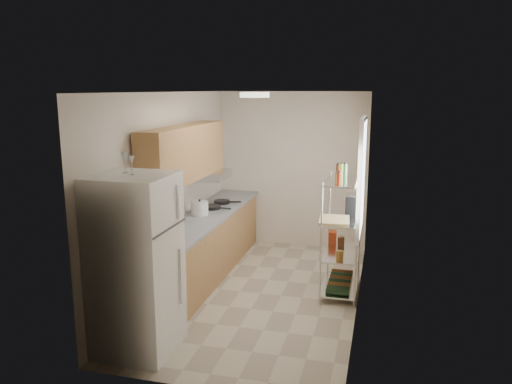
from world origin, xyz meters
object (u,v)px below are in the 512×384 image
rice_cooker (200,208)px  cutting_board (334,220)px  refrigerator (136,264)px  espresso_machine (352,204)px  frying_pan_large (212,207)px

rice_cooker → cutting_board: 1.93m
refrigerator → rice_cooker: refrigerator is taller
rice_cooker → espresso_machine: espresso_machine is taller
rice_cooker → frying_pan_large: bearing=84.3°
refrigerator → frying_pan_large: refrigerator is taller
refrigerator → cutting_board: refrigerator is taller
refrigerator → espresso_machine: (1.98, 2.21, 0.23)m
rice_cooker → frying_pan_large: (0.04, 0.38, -0.07)m
refrigerator → espresso_machine: refrigerator is taller
refrigerator → espresso_machine: 2.98m
rice_cooker → frying_pan_large: rice_cooker is taller
rice_cooker → cutting_board: size_ratio=0.50×
refrigerator → rice_cooker: 2.11m
cutting_board → espresso_machine: 0.47m
refrigerator → cutting_board: 2.54m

